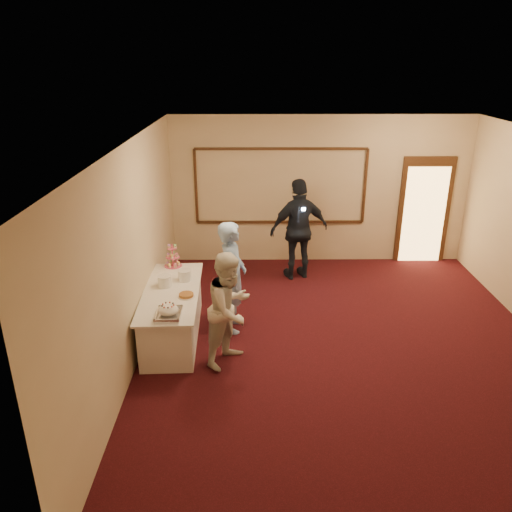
{
  "coord_description": "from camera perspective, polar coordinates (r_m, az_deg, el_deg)",
  "views": [
    {
      "loc": [
        -1.37,
        -6.34,
        4.01
      ],
      "look_at": [
        -1.31,
        0.83,
        1.15
      ],
      "focal_mm": 35.0,
      "sensor_mm": 36.0,
      "label": 1
    }
  ],
  "objects": [
    {
      "name": "room_walls",
      "position": [
        6.78,
        11.26,
        4.31
      ],
      "size": [
        6.04,
        7.04,
        3.02
      ],
      "color": "beige",
      "rests_on": "floor"
    },
    {
      "name": "doorway",
      "position": [
        10.81,
        18.64,
        4.88
      ],
      "size": [
        1.05,
        0.07,
        2.2
      ],
      "color": "#351F0F",
      "rests_on": "floor"
    },
    {
      "name": "woman",
      "position": [
        6.85,
        -2.97,
        -6.05
      ],
      "size": [
        0.96,
        1.0,
        1.63
      ],
      "primitive_type": "imported",
      "rotation": [
        0.0,
        0.0,
        0.97
      ],
      "color": "silver",
      "rests_on": "floor"
    },
    {
      "name": "wall_molding",
      "position": [
        10.12,
        2.82,
        7.95
      ],
      "size": [
        3.45,
        0.04,
        1.55
      ],
      "color": "#351F0F",
      "rests_on": "room_walls"
    },
    {
      "name": "floor",
      "position": [
        7.63,
        10.14,
        -10.35
      ],
      "size": [
        7.0,
        7.0,
        0.0
      ],
      "primitive_type": "plane",
      "color": "black",
      "rests_on": "ground"
    },
    {
      "name": "plate_stack_a",
      "position": [
        7.68,
        -10.41,
        -2.85
      ],
      "size": [
        0.21,
        0.21,
        0.18
      ],
      "color": "white",
      "rests_on": "buffet_table"
    },
    {
      "name": "man",
      "position": [
        7.64,
        -2.7,
        -2.42
      ],
      "size": [
        0.44,
        0.66,
        1.77
      ],
      "primitive_type": "imported",
      "rotation": [
        0.0,
        0.0,
        1.54
      ],
      "color": "#83A7DE",
      "rests_on": "floor"
    },
    {
      "name": "buffet_table",
      "position": [
        7.74,
        -9.5,
        -6.47
      ],
      "size": [
        0.9,
        2.16,
        0.77
      ],
      "color": "white",
      "rests_on": "floor"
    },
    {
      "name": "pavlova_tray",
      "position": [
        6.82,
        -9.98,
        -6.27
      ],
      "size": [
        0.33,
        0.48,
        0.17
      ],
      "color": "#B9BCC0",
      "rests_on": "buffet_table"
    },
    {
      "name": "cupcake_stand",
      "position": [
        8.38,
        -9.5,
        -0.18
      ],
      "size": [
        0.29,
        0.29,
        0.43
      ],
      "color": "#E1537A",
      "rests_on": "buffet_table"
    },
    {
      "name": "guest",
      "position": [
        9.5,
        4.95,
        3.03
      ],
      "size": [
        1.23,
        0.78,
        1.95
      ],
      "primitive_type": "imported",
      "rotation": [
        0.0,
        0.0,
        3.43
      ],
      "color": "black",
      "rests_on": "floor"
    },
    {
      "name": "tart",
      "position": [
        7.34,
        -7.97,
        -4.48
      ],
      "size": [
        0.25,
        0.25,
        0.05
      ],
      "color": "white",
      "rests_on": "buffet_table"
    },
    {
      "name": "plate_stack_b",
      "position": [
        7.84,
        -8.13,
        -2.19
      ],
      "size": [
        0.21,
        0.21,
        0.17
      ],
      "color": "white",
      "rests_on": "buffet_table"
    },
    {
      "name": "camera_flash",
      "position": [
        9.21,
        5.45,
        5.36
      ],
      "size": [
        0.07,
        0.04,
        0.05
      ],
      "primitive_type": "cube",
      "rotation": [
        0.0,
        0.0,
        -0.04
      ],
      "color": "white",
      "rests_on": "guest"
    }
  ]
}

